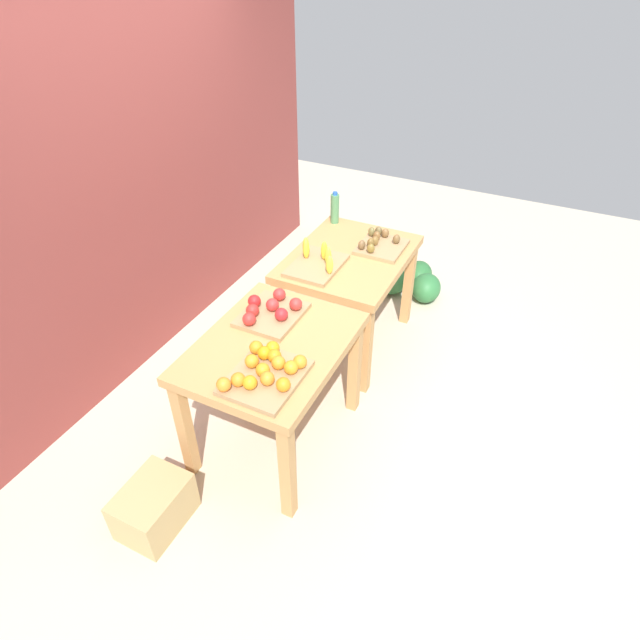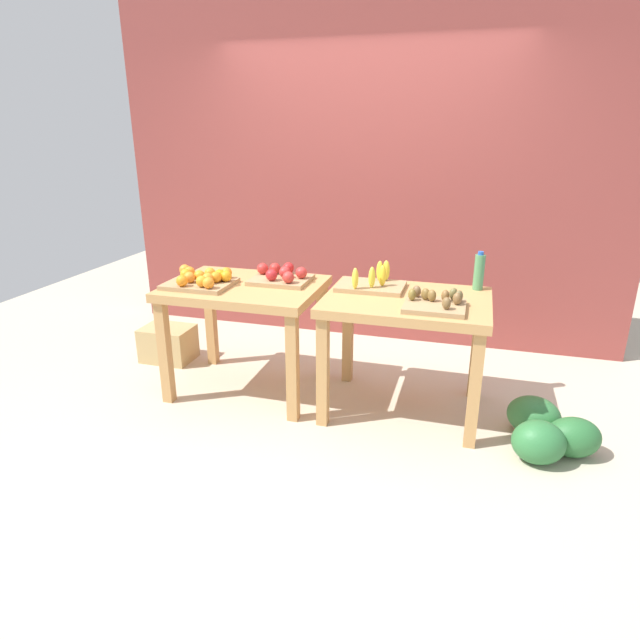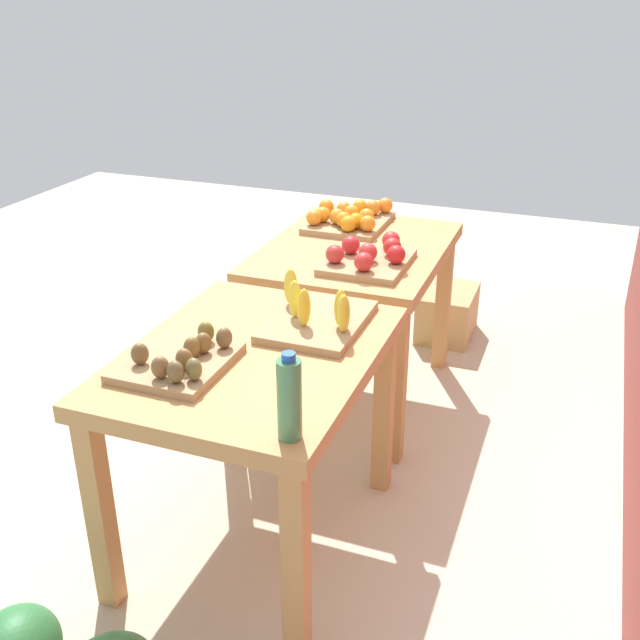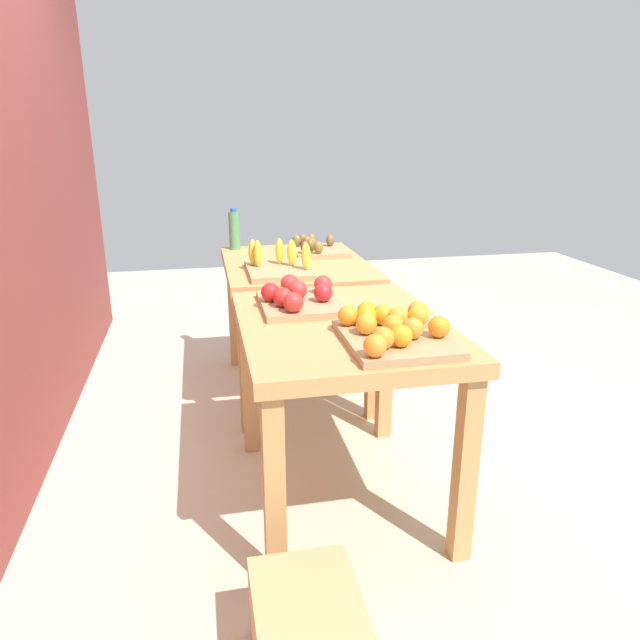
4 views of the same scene
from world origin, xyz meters
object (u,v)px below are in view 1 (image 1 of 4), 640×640
object	(u,v)px
kiwi_bin	(380,244)
watermelon_pile	(412,281)
display_table_right	(349,269)
orange_bin	(266,371)
apple_bin	(271,311)
cardboard_produce_box	(154,507)
banana_crate	(317,262)
water_bottle	(335,208)
display_table_left	(273,359)

from	to	relation	value
kiwi_bin	watermelon_pile	distance (m)	1.00
display_table_right	orange_bin	bearing A→B (deg)	-175.08
apple_bin	cardboard_produce_box	xyz separation A→B (m)	(-1.07, 0.17, -0.69)
banana_crate	water_bottle	world-z (taller)	water_bottle
watermelon_pile	cardboard_produce_box	distance (m)	2.91
display_table_left	kiwi_bin	distance (m)	1.33
apple_bin	banana_crate	distance (m)	0.64
display_table_right	banana_crate	world-z (taller)	banana_crate
orange_bin	banana_crate	bearing A→B (deg)	12.74
cardboard_produce_box	kiwi_bin	bearing A→B (deg)	-12.07
kiwi_bin	water_bottle	distance (m)	0.54
watermelon_pile	display_table_left	bearing A→B (deg)	172.80
display_table_left	orange_bin	bearing A→B (deg)	-155.46
banana_crate	cardboard_produce_box	size ratio (longest dim) A/B	1.10
display_table_left	display_table_right	xyz separation A→B (m)	(1.12, 0.00, 0.00)
banana_crate	kiwi_bin	distance (m)	0.54
display_table_right	banana_crate	distance (m)	0.33
banana_crate	kiwi_bin	bearing A→B (deg)	-33.69
apple_bin	cardboard_produce_box	world-z (taller)	apple_bin
water_bottle	kiwi_bin	bearing A→B (deg)	-116.23
watermelon_pile	water_bottle	bearing A→B (deg)	129.61
watermelon_pile	display_table_right	bearing A→B (deg)	164.14
apple_bin	display_table_left	bearing A→B (deg)	-149.37
orange_bin	cardboard_produce_box	world-z (taller)	orange_bin
display_table_left	water_bottle	world-z (taller)	water_bottle
orange_bin	apple_bin	xyz separation A→B (m)	(0.48, 0.25, -0.00)
display_table_right	display_table_left	bearing A→B (deg)	180.00
banana_crate	watermelon_pile	xyz separation A→B (m)	(1.15, -0.39, -0.71)
display_table_right	water_bottle	distance (m)	0.58
display_table_left	apple_bin	xyz separation A→B (m)	(0.22, 0.13, 0.16)
display_table_left	banana_crate	world-z (taller)	banana_crate
kiwi_bin	watermelon_pile	world-z (taller)	kiwi_bin
water_bottle	apple_bin	bearing A→B (deg)	-172.14
display_table_right	apple_bin	size ratio (longest dim) A/B	2.50
orange_bin	kiwi_bin	xyz separation A→B (m)	(1.57, -0.04, -0.01)
kiwi_bin	display_table_right	bearing A→B (deg)	139.89
display_table_left	cardboard_produce_box	distance (m)	1.04
display_table_left	display_table_right	size ratio (longest dim) A/B	1.00
apple_bin	banana_crate	bearing A→B (deg)	0.35
cardboard_produce_box	display_table_left	bearing A→B (deg)	-19.57
orange_bin	apple_bin	size ratio (longest dim) A/B	1.10
display_table_left	watermelon_pile	xyz separation A→B (m)	(2.02, -0.25, -0.55)
orange_bin	watermelon_pile	xyz separation A→B (m)	(2.28, -0.14, -0.72)
water_bottle	cardboard_produce_box	bearing A→B (deg)	-179.66
apple_bin	kiwi_bin	bearing A→B (deg)	-15.06
display_table_right	apple_bin	xyz separation A→B (m)	(-0.90, 0.13, 0.16)
water_bottle	cardboard_produce_box	xyz separation A→B (m)	(-2.39, -0.01, -0.78)
banana_crate	watermelon_pile	size ratio (longest dim) A/B	0.71
display_table_right	water_bottle	bearing A→B (deg)	36.47
display_table_right	kiwi_bin	bearing A→B (deg)	-40.11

